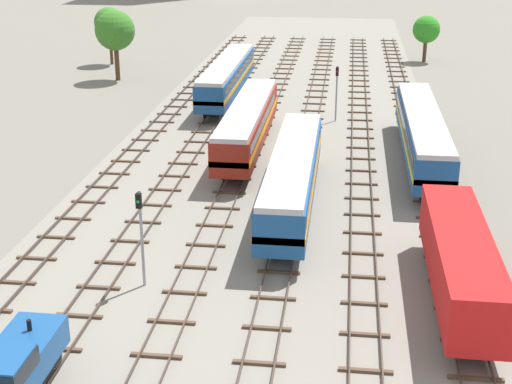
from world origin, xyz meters
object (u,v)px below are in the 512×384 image
(freight_boxcar_right_near, at_px, (460,259))
(passenger_coach_left_farther, at_px, (227,75))
(shunter_loco_left_nearest, at_px, (1,381))
(signal_post_nearest, at_px, (337,86))
(diesel_railcar_centre_mid, at_px, (293,174))
(diesel_railcar_centre_left_far, at_px, (248,122))
(signal_post_near, at_px, (141,227))
(passenger_coach_right_midfar, at_px, (422,131))

(freight_boxcar_right_near, xyz_separation_m, passenger_coach_left_farther, (-18.82, 42.40, 0.16))
(shunter_loco_left_nearest, bearing_deg, signal_post_nearest, 75.91)
(shunter_loco_left_nearest, height_order, freight_boxcar_right_near, freight_boxcar_right_near)
(diesel_railcar_centre_mid, relative_size, signal_post_nearest, 3.83)
(diesel_railcar_centre_mid, height_order, signal_post_nearest, signal_post_nearest)
(passenger_coach_left_farther, height_order, signal_post_nearest, signal_post_nearest)
(passenger_coach_left_farther, xyz_separation_m, signal_post_nearest, (11.76, -7.71, 0.78))
(shunter_loco_left_nearest, bearing_deg, diesel_railcar_centre_left_far, 82.58)
(freight_boxcar_right_near, distance_m, signal_post_nearest, 35.41)
(shunter_loco_left_nearest, bearing_deg, passenger_coach_left_farther, 90.00)
(diesel_railcar_centre_left_far, bearing_deg, signal_post_near, -95.54)
(diesel_railcar_centre_mid, distance_m, signal_post_near, 13.80)
(freight_boxcar_right_near, relative_size, signal_post_near, 2.56)
(diesel_railcar_centre_mid, height_order, diesel_railcar_centre_left_far, same)
(diesel_railcar_centre_mid, xyz_separation_m, diesel_railcar_centre_left_far, (-4.70, 12.42, 0.00))
(signal_post_near, bearing_deg, passenger_coach_left_farther, 93.16)
(shunter_loco_left_nearest, xyz_separation_m, passenger_coach_left_farther, (-0.00, 54.56, 0.60))
(diesel_railcar_centre_mid, bearing_deg, passenger_coach_right_midfar, 50.62)
(passenger_coach_right_midfar, xyz_separation_m, diesel_railcar_centre_left_far, (-14.11, 0.95, -0.02))
(passenger_coach_right_midfar, bearing_deg, diesel_railcar_centre_left_far, 176.14)
(passenger_coach_left_farther, distance_m, signal_post_nearest, 14.08)
(shunter_loco_left_nearest, xyz_separation_m, diesel_railcar_centre_mid, (9.41, 23.73, 0.59))
(freight_boxcar_right_near, height_order, passenger_coach_left_farther, passenger_coach_left_farther)
(freight_boxcar_right_near, distance_m, diesel_railcar_centre_left_far, 27.83)
(diesel_railcar_centre_left_far, xyz_separation_m, signal_post_nearest, (7.06, 10.71, 0.80))
(passenger_coach_right_midfar, relative_size, diesel_railcar_centre_left_far, 1.07)
(freight_boxcar_right_near, distance_m, passenger_coach_right_midfar, 23.03)
(passenger_coach_right_midfar, relative_size, signal_post_near, 4.02)
(freight_boxcar_right_near, height_order, signal_post_nearest, signal_post_nearest)
(passenger_coach_right_midfar, xyz_separation_m, signal_post_near, (-16.46, -23.29, 0.86))
(shunter_loco_left_nearest, distance_m, signal_post_near, 12.22)
(diesel_railcar_centre_left_far, distance_m, signal_post_nearest, 12.85)
(shunter_loco_left_nearest, distance_m, diesel_railcar_centre_left_far, 36.45)
(freight_boxcar_right_near, xyz_separation_m, signal_post_near, (-16.47, -0.27, 1.02))
(shunter_loco_left_nearest, distance_m, passenger_coach_right_midfar, 39.91)
(diesel_railcar_centre_left_far, relative_size, passenger_coach_left_farther, 0.93)
(passenger_coach_right_midfar, bearing_deg, signal_post_near, -125.26)
(freight_boxcar_right_near, relative_size, signal_post_nearest, 2.62)
(freight_boxcar_right_near, xyz_separation_m, diesel_railcar_centre_mid, (-9.41, 11.56, 0.15))
(passenger_coach_right_midfar, height_order, diesel_railcar_centre_left_far, same)
(passenger_coach_left_farther, bearing_deg, freight_boxcar_right_near, -66.06)
(shunter_loco_left_nearest, relative_size, diesel_railcar_centre_left_far, 0.41)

